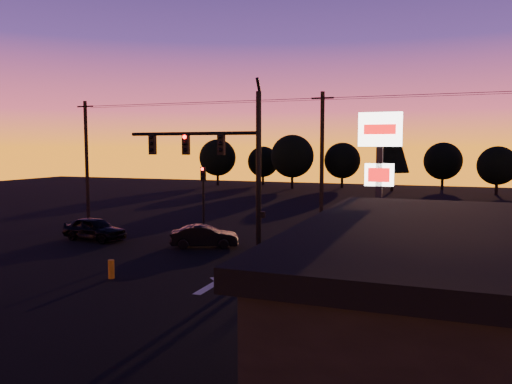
% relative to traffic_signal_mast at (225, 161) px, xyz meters
% --- Properties ---
extents(ground, '(120.00, 120.00, 0.00)m').
position_rel_traffic_signal_mast_xyz_m(ground, '(0.10, -3.99, -4.94)').
color(ground, black).
rests_on(ground, ground).
extents(lane_arrow, '(1.20, 3.10, 0.01)m').
position_rel_traffic_signal_mast_xyz_m(lane_arrow, '(0.60, -2.33, -4.93)').
color(lane_arrow, beige).
rests_on(lane_arrow, ground).
extents(traffic_signal_mast, '(6.79, 0.52, 8.58)m').
position_rel_traffic_signal_mast_xyz_m(traffic_signal_mast, '(0.00, 0.00, 0.00)').
color(traffic_signal_mast, black).
rests_on(traffic_signal_mast, ground).
extents(secondary_signal, '(0.30, 0.31, 4.35)m').
position_rel_traffic_signal_mast_xyz_m(secondary_signal, '(-4.90, 7.49, -2.07)').
color(secondary_signal, black).
rests_on(secondary_signal, ground).
extents(pylon_sign, '(1.50, 0.28, 6.80)m').
position_rel_traffic_signal_mast_xyz_m(pylon_sign, '(7.10, -2.49, -0.02)').
color(pylon_sign, black).
rests_on(pylon_sign, ground).
extents(utility_pole_0, '(1.40, 0.26, 9.00)m').
position_rel_traffic_signal_mast_xyz_m(utility_pole_0, '(-15.90, 10.01, -0.34)').
color(utility_pole_0, black).
rests_on(utility_pole_0, ground).
extents(utility_pole_1, '(1.40, 0.26, 9.00)m').
position_rel_traffic_signal_mast_xyz_m(utility_pole_1, '(2.10, 10.01, -0.34)').
color(utility_pole_1, black).
rests_on(utility_pole_1, ground).
extents(power_wires, '(36.00, 1.22, 0.07)m').
position_rel_traffic_signal_mast_xyz_m(power_wires, '(2.10, 10.01, 3.63)').
color(power_wires, black).
rests_on(power_wires, ground).
extents(bollard, '(0.27, 0.27, 0.80)m').
position_rel_traffic_signal_mast_xyz_m(bollard, '(-3.89, -3.25, -4.54)').
color(bollard, orange).
rests_on(bollard, ground).
extents(tree_0, '(5.36, 5.36, 6.74)m').
position_rel_traffic_signal_mast_xyz_m(tree_0, '(-21.90, 46.01, -0.88)').
color(tree_0, black).
rests_on(tree_0, ground).
extents(tree_1, '(4.54, 4.54, 5.71)m').
position_rel_traffic_signal_mast_xyz_m(tree_1, '(-15.90, 49.01, -1.50)').
color(tree_1, black).
rests_on(tree_1, ground).
extents(tree_2, '(5.77, 5.78, 7.26)m').
position_rel_traffic_signal_mast_xyz_m(tree_2, '(-9.90, 44.01, -0.57)').
color(tree_2, black).
rests_on(tree_2, ground).
extents(tree_3, '(4.95, 4.95, 6.22)m').
position_rel_traffic_signal_mast_xyz_m(tree_3, '(-3.90, 48.01, -1.19)').
color(tree_3, black).
rests_on(tree_3, ground).
extents(tree_4, '(4.18, 4.18, 9.50)m').
position_rel_traffic_signal_mast_xyz_m(tree_4, '(3.10, 45.01, 0.99)').
color(tree_4, black).
rests_on(tree_4, ground).
extents(tree_5, '(4.95, 4.95, 6.22)m').
position_rel_traffic_signal_mast_xyz_m(tree_5, '(9.10, 50.01, -1.19)').
color(tree_5, black).
rests_on(tree_5, ground).
extents(tree_6, '(4.54, 4.54, 5.71)m').
position_rel_traffic_signal_mast_xyz_m(tree_6, '(15.10, 44.01, -1.50)').
color(tree_6, black).
rests_on(tree_6, ground).
extents(car_left, '(4.22, 2.08, 1.38)m').
position_rel_traffic_signal_mast_xyz_m(car_left, '(-10.33, 3.74, -4.25)').
color(car_left, black).
rests_on(car_left, ground).
extents(car_mid, '(3.95, 2.68, 1.23)m').
position_rel_traffic_signal_mast_xyz_m(car_mid, '(-3.16, 4.13, -4.32)').
color(car_mid, black).
rests_on(car_mid, ground).
extents(car_right, '(4.91, 2.62, 1.35)m').
position_rel_traffic_signal_mast_xyz_m(car_right, '(4.46, 4.98, -4.26)').
color(car_right, black).
rests_on(car_right, ground).
extents(suv_parked, '(3.32, 5.16, 1.32)m').
position_rel_traffic_signal_mast_xyz_m(suv_parked, '(7.75, -6.79, -4.27)').
color(suv_parked, black).
rests_on(suv_parked, ground).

